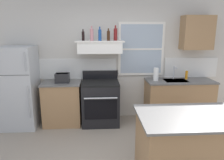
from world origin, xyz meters
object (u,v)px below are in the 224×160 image
at_px(dish_soap_bottle, 186,75).
at_px(kitchen_island, 191,148).
at_px(paper_towel_roll, 156,74).
at_px(toaster, 62,78).
at_px(bottle_brown_stout, 108,36).
at_px(bottle_red_label_wine, 115,34).
at_px(bottle_balsamic_dark, 83,36).
at_px(refrigerator, 19,87).
at_px(stove_range, 101,102).
at_px(bottle_rose_pink, 92,35).
at_px(bottle_blue_liqueur, 100,35).

bearing_deg(dish_soap_bottle, kitchen_island, -110.01).
bearing_deg(paper_towel_roll, toaster, -178.69).
xyz_separation_m(bottle_brown_stout, bottle_red_label_wine, (0.15, 0.07, 0.02)).
bearing_deg(paper_towel_roll, dish_soap_bottle, 8.07).
bearing_deg(bottle_balsamic_dark, refrigerator, -175.04).
height_order(toaster, bottle_brown_stout, bottle_brown_stout).
bearing_deg(toaster, stove_range, 0.52).
bearing_deg(dish_soap_bottle, paper_towel_roll, -171.93).
height_order(refrigerator, stove_range, refrigerator).
xyz_separation_m(bottle_rose_pink, bottle_red_label_wine, (0.48, 0.05, 0.01)).
bearing_deg(refrigerator, bottle_blue_liqueur, 2.74).
height_order(toaster, bottle_balsamic_dark, bottle_balsamic_dark).
relative_size(bottle_blue_liqueur, bottle_brown_stout, 1.13).
height_order(refrigerator, bottle_rose_pink, bottle_rose_pink).
relative_size(refrigerator, dish_soap_bottle, 9.14).
bearing_deg(bottle_blue_liqueur, bottle_red_label_wine, 11.69).
bearing_deg(bottle_balsamic_dark, bottle_blue_liqueur, -6.00).
height_order(stove_range, bottle_red_label_wine, bottle_red_label_wine).
bearing_deg(stove_range, toaster, -179.48).
distance_m(refrigerator, paper_towel_roll, 2.83).
height_order(toaster, dish_soap_bottle, toaster).
height_order(paper_towel_roll, dish_soap_bottle, paper_towel_roll).
distance_m(bottle_brown_stout, paper_towel_roll, 1.28).
height_order(bottle_balsamic_dark, bottle_brown_stout, bottle_brown_stout).
relative_size(bottle_balsamic_dark, bottle_blue_liqueur, 0.81).
distance_m(toaster, bottle_brown_stout, 1.26).
relative_size(bottle_red_label_wine, dish_soap_bottle, 1.67).
bearing_deg(bottle_rose_pink, stove_range, -23.29).
distance_m(stove_range, bottle_brown_stout, 1.39).
relative_size(toaster, paper_towel_roll, 1.10).
relative_size(stove_range, bottle_blue_liqueur, 3.97).
bearing_deg(toaster, kitchen_island, -43.75).
xyz_separation_m(bottle_balsamic_dark, kitchen_island, (1.49, -1.94, -1.38)).
relative_size(bottle_balsamic_dark, bottle_red_label_wine, 0.74).
distance_m(bottle_balsamic_dark, bottle_red_label_wine, 0.65).
bearing_deg(paper_towel_roll, bottle_rose_pink, 178.68).
xyz_separation_m(bottle_blue_liqueur, bottle_brown_stout, (0.17, -0.01, -0.01)).
xyz_separation_m(bottle_rose_pink, kitchen_island, (1.31, -1.92, -1.41)).
relative_size(bottle_rose_pink, bottle_brown_stout, 1.19).
xyz_separation_m(toaster, bottle_balsamic_dark, (0.44, 0.10, 0.83)).
height_order(refrigerator, bottle_blue_liqueur, bottle_blue_liqueur).
height_order(bottle_blue_liqueur, paper_towel_roll, bottle_blue_liqueur).
xyz_separation_m(stove_range, bottle_red_label_wine, (0.32, 0.12, 1.41)).
xyz_separation_m(stove_range, bottle_blue_liqueur, (0.00, 0.06, 1.40)).
bearing_deg(bottle_brown_stout, refrigerator, -177.75).
bearing_deg(kitchen_island, bottle_brown_stout, 117.33).
xyz_separation_m(refrigerator, stove_range, (1.65, 0.02, -0.36)).
xyz_separation_m(stove_range, bottle_brown_stout, (0.17, 0.05, 1.38)).
xyz_separation_m(paper_towel_roll, dish_soap_bottle, (0.71, 0.10, -0.04)).
bearing_deg(kitchen_island, stove_range, 121.98).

